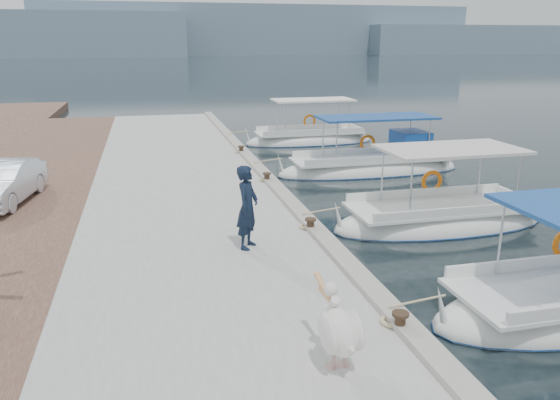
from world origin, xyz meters
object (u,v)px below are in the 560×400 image
object	(u,v)px
pelican	(339,329)
parked_car	(4,183)
fishing_caique_e	(309,141)
fishing_caique_d	(372,168)
fisherman	(247,207)
fishing_caique_c	(440,221)

from	to	relation	value
pelican	parked_car	size ratio (longest dim) A/B	0.40
fishing_caique_e	parked_car	distance (m)	15.71
pelican	parked_car	world-z (taller)	parked_car
fishing_caique_d	fisherman	world-z (taller)	fisherman
fishing_caique_e	fisherman	size ratio (longest dim) A/B	3.51
fishing_caique_d	pelican	bearing A→B (deg)	-114.98
fishing_caique_c	fisherman	size ratio (longest dim) A/B	3.33
parked_car	fisherman	bearing A→B (deg)	-30.36
fishing_caique_e	fishing_caique_d	bearing A→B (deg)	-85.33
fishing_caique_d	fishing_caique_e	bearing A→B (deg)	94.67
fishing_caique_e	fishing_caique_c	bearing A→B (deg)	-90.74
fishing_caique_e	parked_car	xyz separation A→B (m)	(-12.19, -9.87, 0.98)
fishing_caique_d	parked_car	bearing A→B (deg)	-166.58
fishing_caique_d	fishing_caique_c	bearing A→B (deg)	-96.35
fishing_caique_d	pelican	size ratio (longest dim) A/B	5.17
fishing_caique_c	fishing_caique_e	size ratio (longest dim) A/B	0.95
pelican	parked_car	xyz separation A→B (m)	(-6.59, 10.17, 0.01)
fisherman	fishing_caique_d	bearing A→B (deg)	-7.21
pelican	fisherman	size ratio (longest dim) A/B	0.77
fisherman	parked_car	bearing A→B (deg)	81.35
fishing_caique_c	fisherman	distance (m)	6.20
fishing_caique_d	fisherman	xyz separation A→B (m)	(-6.55, -8.23, 1.27)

